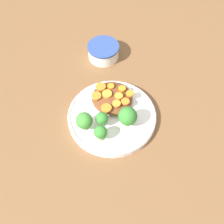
% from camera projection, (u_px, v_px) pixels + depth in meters
% --- Properties ---
extents(ground_plane, '(4.00, 4.00, 0.00)m').
position_uv_depth(ground_plane, '(112.00, 119.00, 0.83)').
color(ground_plane, brown).
extents(plate, '(0.23, 0.23, 0.02)m').
position_uv_depth(plate, '(112.00, 116.00, 0.82)').
color(plate, white).
rests_on(plate, ground_plane).
extents(dip_bowl, '(0.10, 0.10, 0.04)m').
position_uv_depth(dip_bowl, '(103.00, 51.00, 0.94)').
color(dip_bowl, white).
rests_on(dip_bowl, ground_plane).
extents(stew_mound, '(0.11, 0.11, 0.02)m').
position_uv_depth(stew_mound, '(112.00, 98.00, 0.84)').
color(stew_mound, brown).
rests_on(stew_mound, plate).
extents(broccoli_floret_0, '(0.03, 0.03, 0.05)m').
position_uv_depth(broccoli_floret_0, '(102.00, 119.00, 0.78)').
color(broccoli_floret_0, '#7FA85B').
rests_on(broccoli_floret_0, plate).
extents(broccoli_floret_1, '(0.05, 0.05, 0.06)m').
position_uv_depth(broccoli_floret_1, '(128.00, 116.00, 0.77)').
color(broccoli_floret_1, '#759E51').
rests_on(broccoli_floret_1, plate).
extents(broccoli_floret_2, '(0.03, 0.03, 0.05)m').
position_uv_depth(broccoli_floret_2, '(101.00, 133.00, 0.76)').
color(broccoli_floret_2, '#7FA85B').
rests_on(broccoli_floret_2, plate).
extents(broccoli_floret_3, '(0.04, 0.04, 0.06)m').
position_uv_depth(broccoli_floret_3, '(84.00, 121.00, 0.77)').
color(broccoli_floret_3, '#7FA85B').
rests_on(broccoli_floret_3, plate).
extents(carrot_slice_0, '(0.02, 0.02, 0.01)m').
position_uv_depth(carrot_slice_0, '(130.00, 94.00, 0.83)').
color(carrot_slice_0, orange).
rests_on(carrot_slice_0, stew_mound).
extents(carrot_slice_1, '(0.03, 0.03, 0.01)m').
position_uv_depth(carrot_slice_1, '(107.00, 94.00, 0.82)').
color(carrot_slice_1, orange).
rests_on(carrot_slice_1, stew_mound).
extents(carrot_slice_2, '(0.02, 0.02, 0.01)m').
position_uv_depth(carrot_slice_2, '(117.00, 104.00, 0.81)').
color(carrot_slice_2, orange).
rests_on(carrot_slice_2, stew_mound).
extents(carrot_slice_3, '(0.02, 0.02, 0.00)m').
position_uv_depth(carrot_slice_3, '(111.00, 86.00, 0.84)').
color(carrot_slice_3, orange).
rests_on(carrot_slice_3, stew_mound).
extents(carrot_slice_4, '(0.02, 0.02, 0.01)m').
position_uv_depth(carrot_slice_4, '(119.00, 96.00, 0.82)').
color(carrot_slice_4, orange).
rests_on(carrot_slice_4, stew_mound).
extents(carrot_slice_5, '(0.02, 0.02, 0.01)m').
position_uv_depth(carrot_slice_5, '(122.00, 89.00, 0.84)').
color(carrot_slice_5, orange).
rests_on(carrot_slice_5, stew_mound).
extents(carrot_slice_6, '(0.03, 0.03, 0.00)m').
position_uv_depth(carrot_slice_6, '(106.00, 108.00, 0.80)').
color(carrot_slice_6, orange).
rests_on(carrot_slice_6, stew_mound).
extents(carrot_slice_7, '(0.03, 0.03, 0.00)m').
position_uv_depth(carrot_slice_7, '(96.00, 96.00, 0.82)').
color(carrot_slice_7, orange).
rests_on(carrot_slice_7, stew_mound).
extents(carrot_slice_8, '(0.02, 0.02, 0.00)m').
position_uv_depth(carrot_slice_8, '(126.00, 102.00, 0.81)').
color(carrot_slice_8, orange).
rests_on(carrot_slice_8, stew_mound).
extents(carrot_slice_9, '(0.03, 0.03, 0.01)m').
position_uv_depth(carrot_slice_9, '(101.00, 87.00, 0.84)').
color(carrot_slice_9, orange).
rests_on(carrot_slice_9, stew_mound).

